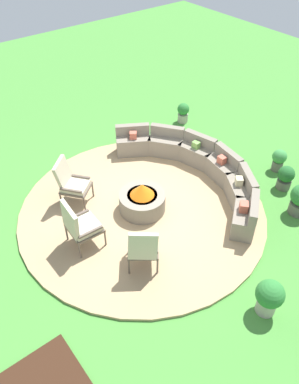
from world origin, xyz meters
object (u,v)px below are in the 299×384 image
(lounge_chair_back_left, at_px, (143,247))
(curved_stone_bench, at_px, (198,167))
(lounge_chair_front_right, at_px, (79,225))
(potted_plant_3, at_px, (279,159))
(fire_pit, at_px, (142,200))
(potted_plant_0, at_px, (285,177))
(potted_plant_4, at_px, (269,297))
(potted_plant_5, at_px, (183,112))
(lounge_chair_front_left, at_px, (71,182))

(lounge_chair_back_left, bearing_deg, curved_stone_bench, 63.62)
(lounge_chair_front_right, height_order, potted_plant_3, lounge_chair_front_right)
(fire_pit, bearing_deg, potted_plant_3, 76.04)
(potted_plant_0, xyz_separation_m, potted_plant_4, (1.86, -2.96, 0.09))
(lounge_chair_front_right, height_order, potted_plant_5, lounge_chair_front_right)
(lounge_chair_front_left, bearing_deg, fire_pit, 94.18)
(curved_stone_bench, relative_size, lounge_chair_front_left, 3.98)
(potted_plant_3, xyz_separation_m, potted_plant_5, (-3.21, -0.29, -0.01))
(lounge_chair_front_right, height_order, lounge_chair_back_left, lounge_chair_front_right)
(lounge_chair_front_right, xyz_separation_m, lounge_chair_back_left, (1.18, 0.64, -0.02))
(potted_plant_4, height_order, potted_plant_5, potted_plant_4)
(curved_stone_bench, xyz_separation_m, potted_plant_3, (0.97, 1.83, -0.04))
(lounge_chair_back_left, distance_m, potted_plant_3, 4.53)
(lounge_chair_front_right, xyz_separation_m, potted_plant_4, (3.21, 1.74, -0.22))
(fire_pit, height_order, potted_plant_5, fire_pit)
(lounge_chair_front_left, relative_size, potted_plant_0, 1.87)
(fire_pit, xyz_separation_m, curved_stone_bench, (-0.09, 1.74, 0.04))
(potted_plant_0, bearing_deg, potted_plant_3, 140.25)
(curved_stone_bench, relative_size, lounge_chair_back_left, 4.30)
(lounge_chair_front_left, xyz_separation_m, potted_plant_3, (2.05, 4.63, -0.29))
(potted_plant_0, bearing_deg, lounge_chair_front_right, -105.96)
(lounge_chair_back_left, bearing_deg, fire_pit, 90.34)
(potted_plant_0, relative_size, potted_plant_3, 1.03)
(potted_plant_0, distance_m, potted_plant_5, 3.75)
(fire_pit, distance_m, lounge_chair_front_left, 1.60)
(lounge_chair_back_left, xyz_separation_m, potted_plant_0, (0.16, 4.06, -0.29))
(lounge_chair_front_right, relative_size, lounge_chair_back_left, 1.10)
(potted_plant_3, xyz_separation_m, potted_plant_4, (2.40, -3.40, 0.08))
(lounge_chair_back_left, height_order, potted_plant_0, lounge_chair_back_left)
(potted_plant_4, bearing_deg, potted_plant_0, 122.24)
(potted_plant_4, relative_size, potted_plant_5, 1.24)
(lounge_chair_back_left, bearing_deg, lounge_chair_front_left, 129.98)
(potted_plant_3, bearing_deg, lounge_chair_back_left, -85.32)
(curved_stone_bench, xyz_separation_m, potted_plant_0, (1.51, 1.39, -0.05))
(lounge_chair_front_left, height_order, potted_plant_0, lounge_chair_front_left)
(lounge_chair_back_left, bearing_deg, lounge_chair_front_right, 155.44)
(curved_stone_bench, distance_m, lounge_chair_front_right, 3.33)
(lounge_chair_back_left, xyz_separation_m, potted_plant_3, (-0.37, 4.50, -0.28))
(potted_plant_4, bearing_deg, potted_plant_5, 151.04)
(lounge_chair_front_left, height_order, lounge_chair_back_left, lounge_chair_front_left)
(lounge_chair_front_left, xyz_separation_m, potted_plant_5, (-1.17, 4.34, -0.31))
(curved_stone_bench, distance_m, lounge_chair_back_left, 3.00)
(lounge_chair_front_right, distance_m, potted_plant_5, 5.42)
(lounge_chair_back_left, distance_m, potted_plant_0, 4.07)
(fire_pit, xyz_separation_m, potted_plant_0, (1.42, 3.13, -0.01))
(potted_plant_0, height_order, potted_plant_4, potted_plant_4)
(curved_stone_bench, xyz_separation_m, potted_plant_4, (3.37, -1.57, 0.04))
(lounge_chair_back_left, height_order, potted_plant_4, lounge_chair_back_left)
(lounge_chair_back_left, bearing_deg, potted_plant_3, 41.62)
(lounge_chair_front_right, bearing_deg, potted_plant_4, 30.97)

